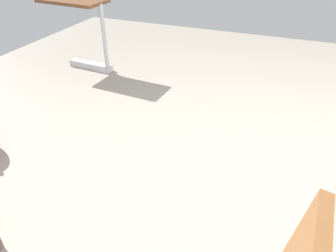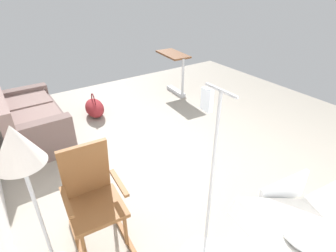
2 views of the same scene
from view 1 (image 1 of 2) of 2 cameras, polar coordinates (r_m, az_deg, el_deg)
ground_plane at (r=2.61m, az=9.61°, el=-5.40°), size 6.91×6.91×0.00m
overbed_table at (r=4.16m, az=-15.25°, el=16.93°), size 0.86×0.45×0.84m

